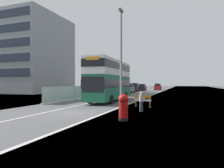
{
  "coord_description": "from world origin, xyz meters",
  "views": [
    {
      "loc": [
        8.17,
        -13.13,
        2.33
      ],
      "look_at": [
        0.87,
        6.72,
        2.2
      ],
      "focal_mm": 31.56,
      "sensor_mm": 36.0,
      "label": 1
    }
  ],
  "objects_px": {
    "red_pillar_postbox": "(123,106)",
    "car_receding_mid": "(134,88)",
    "lamppost_foreground": "(121,64)",
    "car_oncoming_near": "(129,89)",
    "pedestrian_at_kerb": "(141,102)",
    "car_far_side": "(158,87)",
    "roadworks_barrier": "(143,100)",
    "car_receding_far": "(142,88)",
    "double_decker_bus": "(110,80)"
  },
  "relations": [
    {
      "from": "lamppost_foreground",
      "to": "car_far_side",
      "type": "bearing_deg",
      "value": 93.71
    },
    {
      "from": "car_receding_far",
      "to": "car_far_side",
      "type": "xyz_separation_m",
      "value": [
        3.67,
        6.47,
        0.06
      ]
    },
    {
      "from": "red_pillar_postbox",
      "to": "car_far_side",
      "type": "relative_size",
      "value": 0.36
    },
    {
      "from": "car_receding_far",
      "to": "car_far_side",
      "type": "relative_size",
      "value": 0.89
    },
    {
      "from": "red_pillar_postbox",
      "to": "car_oncoming_near",
      "type": "height_order",
      "value": "car_oncoming_near"
    },
    {
      "from": "car_receding_mid",
      "to": "car_far_side",
      "type": "xyz_separation_m",
      "value": [
        4.49,
        12.82,
        -0.06
      ]
    },
    {
      "from": "pedestrian_at_kerb",
      "to": "red_pillar_postbox",
      "type": "bearing_deg",
      "value": -93.68
    },
    {
      "from": "double_decker_bus",
      "to": "roadworks_barrier",
      "type": "bearing_deg",
      "value": -43.36
    },
    {
      "from": "lamppost_foreground",
      "to": "pedestrian_at_kerb",
      "type": "xyz_separation_m",
      "value": [
        1.48,
        0.72,
        -3.08
      ]
    },
    {
      "from": "car_receding_mid",
      "to": "car_far_side",
      "type": "relative_size",
      "value": 0.89
    },
    {
      "from": "car_far_side",
      "to": "pedestrian_at_kerb",
      "type": "relative_size",
      "value": 2.89
    },
    {
      "from": "double_decker_bus",
      "to": "car_receding_far",
      "type": "bearing_deg",
      "value": 94.55
    },
    {
      "from": "car_oncoming_near",
      "to": "car_receding_far",
      "type": "height_order",
      "value": "car_oncoming_near"
    },
    {
      "from": "double_decker_bus",
      "to": "red_pillar_postbox",
      "type": "xyz_separation_m",
      "value": [
        5.36,
        -11.91,
        -1.83
      ]
    },
    {
      "from": "double_decker_bus",
      "to": "lamppost_foreground",
      "type": "relative_size",
      "value": 1.43
    },
    {
      "from": "car_receding_mid",
      "to": "red_pillar_postbox",
      "type": "bearing_deg",
      "value": -77.25
    },
    {
      "from": "double_decker_bus",
      "to": "pedestrian_at_kerb",
      "type": "distance_m",
      "value": 9.83
    },
    {
      "from": "double_decker_bus",
      "to": "car_receding_far",
      "type": "height_order",
      "value": "double_decker_bus"
    },
    {
      "from": "lamppost_foreground",
      "to": "car_oncoming_near",
      "type": "distance_m",
      "value": 29.37
    },
    {
      "from": "car_receding_mid",
      "to": "pedestrian_at_kerb",
      "type": "xyz_separation_m",
      "value": [
        9.12,
        -35.03,
        -0.26
      ]
    },
    {
      "from": "red_pillar_postbox",
      "to": "pedestrian_at_kerb",
      "type": "distance_m",
      "value": 4.1
    },
    {
      "from": "car_oncoming_near",
      "to": "car_receding_mid",
      "type": "bearing_deg",
      "value": 94.16
    },
    {
      "from": "double_decker_bus",
      "to": "roadworks_barrier",
      "type": "distance_m",
      "value": 7.38
    },
    {
      "from": "red_pillar_postbox",
      "to": "car_receding_mid",
      "type": "bearing_deg",
      "value": 102.75
    },
    {
      "from": "red_pillar_postbox",
      "to": "car_receding_mid",
      "type": "relative_size",
      "value": 0.41
    },
    {
      "from": "red_pillar_postbox",
      "to": "car_receding_far",
      "type": "relative_size",
      "value": 0.4
    },
    {
      "from": "lamppost_foreground",
      "to": "red_pillar_postbox",
      "type": "relative_size",
      "value": 4.99
    },
    {
      "from": "car_receding_mid",
      "to": "roadworks_barrier",
      "type": "bearing_deg",
      "value": -74.91
    },
    {
      "from": "double_decker_bus",
      "to": "car_oncoming_near",
      "type": "bearing_deg",
      "value": 98.47
    },
    {
      "from": "red_pillar_postbox",
      "to": "pedestrian_at_kerb",
      "type": "height_order",
      "value": "red_pillar_postbox"
    },
    {
      "from": "red_pillar_postbox",
      "to": "pedestrian_at_kerb",
      "type": "bearing_deg",
      "value": 86.32
    },
    {
      "from": "red_pillar_postbox",
      "to": "car_receding_far",
      "type": "xyz_separation_m",
      "value": [
        -8.03,
        45.46,
        0.04
      ]
    },
    {
      "from": "lamppost_foreground",
      "to": "car_far_side",
      "type": "distance_m",
      "value": 48.75
    },
    {
      "from": "car_receding_far",
      "to": "pedestrian_at_kerb",
      "type": "height_order",
      "value": "car_receding_far"
    },
    {
      "from": "double_decker_bus",
      "to": "car_receding_far",
      "type": "xyz_separation_m",
      "value": [
        -2.67,
        33.55,
        -1.79
      ]
    },
    {
      "from": "double_decker_bus",
      "to": "car_receding_mid",
      "type": "height_order",
      "value": "double_decker_bus"
    },
    {
      "from": "pedestrian_at_kerb",
      "to": "car_receding_mid",
      "type": "bearing_deg",
      "value": 104.59
    },
    {
      "from": "roadworks_barrier",
      "to": "car_receding_far",
      "type": "relative_size",
      "value": 0.42
    },
    {
      "from": "double_decker_bus",
      "to": "car_receding_mid",
      "type": "xyz_separation_m",
      "value": [
        -3.49,
        27.21,
        -1.67
      ]
    },
    {
      "from": "red_pillar_postbox",
      "to": "roadworks_barrier",
      "type": "height_order",
      "value": "red_pillar_postbox"
    },
    {
      "from": "lamppost_foreground",
      "to": "car_receding_far",
      "type": "distance_m",
      "value": 42.74
    },
    {
      "from": "double_decker_bus",
      "to": "red_pillar_postbox",
      "type": "distance_m",
      "value": 13.19
    },
    {
      "from": "pedestrian_at_kerb",
      "to": "roadworks_barrier",
      "type": "bearing_deg",
      "value": 99.05
    },
    {
      "from": "red_pillar_postbox",
      "to": "car_receding_far",
      "type": "bearing_deg",
      "value": 100.02
    },
    {
      "from": "lamppost_foreground",
      "to": "pedestrian_at_kerb",
      "type": "distance_m",
      "value": 3.49
    },
    {
      "from": "lamppost_foreground",
      "to": "car_receding_mid",
      "type": "relative_size",
      "value": 2.02
    },
    {
      "from": "double_decker_bus",
      "to": "car_oncoming_near",
      "type": "distance_m",
      "value": 20.11
    },
    {
      "from": "lamppost_foreground",
      "to": "car_oncoming_near",
      "type": "xyz_separation_m",
      "value": [
        -7.1,
        28.36,
        -2.86
      ]
    },
    {
      "from": "lamppost_foreground",
      "to": "roadworks_barrier",
      "type": "height_order",
      "value": "lamppost_foreground"
    },
    {
      "from": "double_decker_bus",
      "to": "car_oncoming_near",
      "type": "xyz_separation_m",
      "value": [
        -2.95,
        19.82,
        -1.72
      ]
    }
  ]
}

